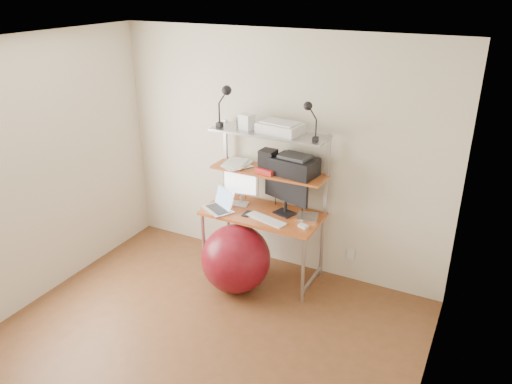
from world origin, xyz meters
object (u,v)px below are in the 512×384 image
laptop (221,205)px  exercise_ball (236,259)px  monitor_black (286,188)px  monitor_silver (241,184)px  printer (295,166)px

laptop → exercise_ball: bearing=-7.1°
monitor_black → exercise_ball: monitor_black is taller
monitor_silver → monitor_black: monitor_black is taller
printer → exercise_ball: printer is taller
monitor_black → exercise_ball: size_ratio=0.78×
exercise_ball → laptop: bearing=143.5°
monitor_black → printer: (0.07, 0.05, 0.23)m
monitor_silver → laptop: bearing=-129.6°
printer → exercise_ball: size_ratio=0.66×
laptop → printer: size_ratio=0.88×
monitor_black → monitor_silver: bearing=-160.7°
monitor_silver → exercise_ball: size_ratio=0.60×
exercise_ball → monitor_silver: bearing=111.7°
laptop → monitor_silver: bearing=89.9°
monitor_silver → monitor_black: size_ratio=0.78×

